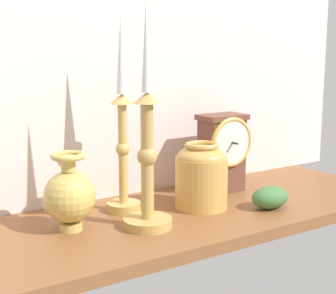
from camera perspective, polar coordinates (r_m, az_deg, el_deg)
name	(u,v)px	position (r cm, az deg, el deg)	size (l,w,h in cm)	color
ground_plane	(190,215)	(111.05, 2.38, -7.43)	(100.00, 36.00, 2.40)	brown
back_wall	(144,52)	(120.92, -2.66, 10.33)	(120.00, 2.00, 65.00)	silver
mantel_clock	(223,151)	(122.79, 6.00, -0.45)	(11.57, 9.40, 18.22)	brown
candlestick_tall_left	(123,136)	(106.59, -4.97, 1.15)	(7.08, 7.08, 39.95)	tan
candlestick_tall_center	(147,160)	(96.86, -2.28, -1.46)	(9.34, 9.34, 42.29)	tan
brass_vase_bulbous	(69,195)	(98.53, -10.68, -5.16)	(9.69, 9.69, 14.72)	#D0B359
brass_vase_jar	(201,174)	(110.47, 3.62, -2.98)	(11.08, 11.08, 14.00)	tan
ivy_sprig	(270,197)	(113.04, 11.05, -5.41)	(8.77, 6.14, 4.70)	#40713D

